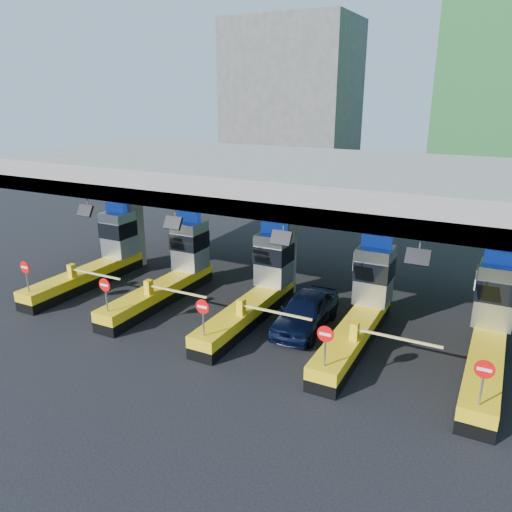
% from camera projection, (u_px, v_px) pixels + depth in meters
% --- Properties ---
extents(ground, '(120.00, 120.00, 0.00)m').
position_uv_depth(ground, '(257.00, 315.00, 23.82)').
color(ground, black).
rests_on(ground, ground).
extents(toll_canopy, '(28.00, 12.09, 7.00)m').
position_uv_depth(toll_canopy, '(284.00, 178.00, 24.34)').
color(toll_canopy, slate).
rests_on(toll_canopy, ground).
extents(toll_lane_far_left, '(4.43, 8.00, 4.16)m').
position_uv_depth(toll_lane_far_left, '(101.00, 256.00, 27.99)').
color(toll_lane_far_left, black).
rests_on(toll_lane_far_left, ground).
extents(toll_lane_left, '(4.43, 8.00, 4.16)m').
position_uv_depth(toll_lane_left, '(174.00, 269.00, 25.81)').
color(toll_lane_left, black).
rests_on(toll_lane_left, ground).
extents(toll_lane_center, '(4.43, 8.00, 4.16)m').
position_uv_depth(toll_lane_center, '(260.00, 286.00, 23.63)').
color(toll_lane_center, black).
rests_on(toll_lane_center, ground).
extents(toll_lane_right, '(4.43, 8.00, 4.16)m').
position_uv_depth(toll_lane_right, '(363.00, 305.00, 21.44)').
color(toll_lane_right, black).
rests_on(toll_lane_right, ground).
extents(toll_lane_far_right, '(4.43, 8.00, 4.16)m').
position_uv_depth(toll_lane_far_right, '(490.00, 329.00, 19.26)').
color(toll_lane_far_right, black).
rests_on(toll_lane_far_right, ground).
extents(bg_building_concrete, '(14.00, 10.00, 18.00)m').
position_uv_depth(bg_building_concrete, '(292.00, 103.00, 57.53)').
color(bg_building_concrete, '#4C4C49').
rests_on(bg_building_concrete, ground).
extents(van, '(2.03, 4.85, 1.64)m').
position_uv_depth(van, '(306.00, 312.00, 22.23)').
color(van, black).
rests_on(van, ground).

